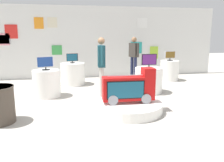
{
  "coord_description": "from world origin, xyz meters",
  "views": [
    {
      "loc": [
        -1.02,
        -5.27,
        1.79
      ],
      "look_at": [
        0.05,
        0.24,
        0.65
      ],
      "focal_mm": 36.79,
      "sensor_mm": 36.0,
      "label": 1
    }
  ],
  "objects_px": {
    "display_pedestal_left_rear": "(47,83)",
    "display_pedestal_right_rear": "(169,70)",
    "tv_on_center_rear": "(72,58)",
    "shopper_browsing_near_truck": "(134,55)",
    "novelty_firetruck_tv": "(129,89)",
    "tv_on_far_right": "(149,60)",
    "tv_on_right_rear": "(170,56)",
    "shopper_browsing_rear": "(101,62)",
    "display_pedestal_center_rear": "(73,74)",
    "main_display_pedestal": "(128,107)",
    "display_pedestal_far_right": "(148,80)",
    "tv_on_left_rear": "(45,63)"
  },
  "relations": [
    {
      "from": "main_display_pedestal",
      "to": "tv_on_right_rear",
      "type": "height_order",
      "value": "tv_on_right_rear"
    },
    {
      "from": "novelty_firetruck_tv",
      "to": "display_pedestal_far_right",
      "type": "relative_size",
      "value": 1.43
    },
    {
      "from": "novelty_firetruck_tv",
      "to": "tv_on_left_rear",
      "type": "distance_m",
      "value": 2.71
    },
    {
      "from": "display_pedestal_right_rear",
      "to": "shopper_browsing_near_truck",
      "type": "bearing_deg",
      "value": 176.88
    },
    {
      "from": "display_pedestal_far_right",
      "to": "tv_on_center_rear",
      "type": "bearing_deg",
      "value": 144.5
    },
    {
      "from": "display_pedestal_far_right",
      "to": "shopper_browsing_near_truck",
      "type": "distance_m",
      "value": 1.89
    },
    {
      "from": "display_pedestal_left_rear",
      "to": "novelty_firetruck_tv",
      "type": "bearing_deg",
      "value": -41.22
    },
    {
      "from": "shopper_browsing_rear",
      "to": "display_pedestal_far_right",
      "type": "bearing_deg",
      "value": 4.19
    },
    {
      "from": "display_pedestal_left_rear",
      "to": "display_pedestal_right_rear",
      "type": "bearing_deg",
      "value": 19.27
    },
    {
      "from": "display_pedestal_left_rear",
      "to": "tv_on_right_rear",
      "type": "bearing_deg",
      "value": 19.23
    },
    {
      "from": "tv_on_right_rear",
      "to": "shopper_browsing_rear",
      "type": "height_order",
      "value": "shopper_browsing_rear"
    },
    {
      "from": "tv_on_right_rear",
      "to": "display_pedestal_far_right",
      "type": "height_order",
      "value": "tv_on_right_rear"
    },
    {
      "from": "display_pedestal_right_rear",
      "to": "shopper_browsing_near_truck",
      "type": "relative_size",
      "value": 0.46
    },
    {
      "from": "tv_on_center_rear",
      "to": "display_pedestal_right_rear",
      "type": "height_order",
      "value": "tv_on_center_rear"
    },
    {
      "from": "novelty_firetruck_tv",
      "to": "tv_on_left_rear",
      "type": "relative_size",
      "value": 2.63
    },
    {
      "from": "display_pedestal_center_rear",
      "to": "shopper_browsing_near_truck",
      "type": "xyz_separation_m",
      "value": [
        2.33,
        0.15,
        0.61
      ]
    },
    {
      "from": "display_pedestal_right_rear",
      "to": "display_pedestal_far_right",
      "type": "bearing_deg",
      "value": -130.93
    },
    {
      "from": "tv_on_far_right",
      "to": "shopper_browsing_near_truck",
      "type": "xyz_separation_m",
      "value": [
        0.03,
        1.79,
        -0.01
      ]
    },
    {
      "from": "shopper_browsing_near_truck",
      "to": "novelty_firetruck_tv",
      "type": "bearing_deg",
      "value": -107.74
    },
    {
      "from": "tv_on_left_rear",
      "to": "display_pedestal_center_rear",
      "type": "height_order",
      "value": "tv_on_left_rear"
    },
    {
      "from": "novelty_firetruck_tv",
      "to": "tv_on_right_rear",
      "type": "relative_size",
      "value": 2.69
    },
    {
      "from": "display_pedestal_far_right",
      "to": "tv_on_far_right",
      "type": "xyz_separation_m",
      "value": [
        -0.0,
        -0.0,
        0.62
      ]
    },
    {
      "from": "display_pedestal_center_rear",
      "to": "tv_on_center_rear",
      "type": "relative_size",
      "value": 2.15
    },
    {
      "from": "novelty_firetruck_tv",
      "to": "shopper_browsing_near_truck",
      "type": "xyz_separation_m",
      "value": [
        1.1,
        3.44,
        0.45
      ]
    },
    {
      "from": "display_pedestal_left_rear",
      "to": "display_pedestal_center_rear",
      "type": "relative_size",
      "value": 0.91
    },
    {
      "from": "main_display_pedestal",
      "to": "display_pedestal_far_right",
      "type": "distance_m",
      "value": 1.99
    },
    {
      "from": "tv_on_right_rear",
      "to": "display_pedestal_far_right",
      "type": "distance_m",
      "value": 2.33
    },
    {
      "from": "tv_on_center_rear",
      "to": "display_pedestal_right_rear",
      "type": "distance_m",
      "value": 3.82
    },
    {
      "from": "main_display_pedestal",
      "to": "novelty_firetruck_tv",
      "type": "xyz_separation_m",
      "value": [
        0.02,
        -0.01,
        0.44
      ]
    },
    {
      "from": "tv_on_left_rear",
      "to": "shopper_browsing_rear",
      "type": "relative_size",
      "value": 0.27
    },
    {
      "from": "display_pedestal_far_right",
      "to": "main_display_pedestal",
      "type": "bearing_deg",
      "value": -123.59
    },
    {
      "from": "novelty_firetruck_tv",
      "to": "display_pedestal_center_rear",
      "type": "xyz_separation_m",
      "value": [
        -1.23,
        3.29,
        -0.16
      ]
    },
    {
      "from": "display_pedestal_center_rear",
      "to": "display_pedestal_right_rear",
      "type": "distance_m",
      "value": 3.78
    },
    {
      "from": "shopper_browsing_near_truck",
      "to": "tv_on_right_rear",
      "type": "bearing_deg",
      "value": -3.28
    },
    {
      "from": "display_pedestal_center_rear",
      "to": "tv_on_far_right",
      "type": "relative_size",
      "value": 1.81
    },
    {
      "from": "tv_on_right_rear",
      "to": "display_pedestal_right_rear",
      "type": "bearing_deg",
      "value": 81.24
    },
    {
      "from": "display_pedestal_right_rear",
      "to": "shopper_browsing_near_truck",
      "type": "distance_m",
      "value": 1.58
    },
    {
      "from": "display_pedestal_left_rear",
      "to": "tv_on_right_rear",
      "type": "distance_m",
      "value": 4.87
    },
    {
      "from": "display_pedestal_left_rear",
      "to": "shopper_browsing_near_truck",
      "type": "distance_m",
      "value": 3.59
    },
    {
      "from": "tv_on_right_rear",
      "to": "display_pedestal_center_rear",
      "type": "bearing_deg",
      "value": -179.02
    },
    {
      "from": "shopper_browsing_near_truck",
      "to": "tv_on_center_rear",
      "type": "bearing_deg",
      "value": -176.27
    },
    {
      "from": "display_pedestal_left_rear",
      "to": "display_pedestal_center_rear",
      "type": "bearing_deg",
      "value": 62.69
    },
    {
      "from": "main_display_pedestal",
      "to": "display_pedestal_right_rear",
      "type": "relative_size",
      "value": 2.05
    },
    {
      "from": "display_pedestal_left_rear",
      "to": "tv_on_far_right",
      "type": "height_order",
      "value": "tv_on_far_right"
    },
    {
      "from": "tv_on_left_rear",
      "to": "display_pedestal_center_rear",
      "type": "distance_m",
      "value": 1.83
    },
    {
      "from": "tv_on_left_rear",
      "to": "shopper_browsing_rear",
      "type": "height_order",
      "value": "shopper_browsing_rear"
    },
    {
      "from": "display_pedestal_right_rear",
      "to": "tv_on_right_rear",
      "type": "height_order",
      "value": "tv_on_right_rear"
    },
    {
      "from": "display_pedestal_center_rear",
      "to": "tv_on_far_right",
      "type": "xyz_separation_m",
      "value": [
        2.29,
        -1.65,
        0.62
      ]
    },
    {
      "from": "shopper_browsing_near_truck",
      "to": "display_pedestal_right_rear",
      "type": "bearing_deg",
      "value": -3.12
    },
    {
      "from": "display_pedestal_center_rear",
      "to": "tv_on_far_right",
      "type": "distance_m",
      "value": 2.89
    }
  ]
}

